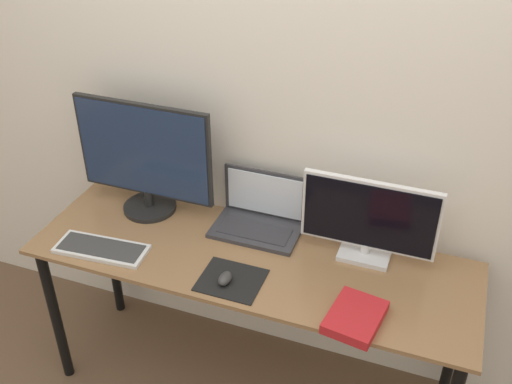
{
  "coord_description": "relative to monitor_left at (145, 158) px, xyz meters",
  "views": [
    {
      "loc": [
        0.66,
        -1.44,
        2.26
      ],
      "look_at": [
        -0.01,
        0.38,
        1.01
      ],
      "focal_mm": 42.0,
      "sensor_mm": 36.0,
      "label": 1
    }
  ],
  "objects": [
    {
      "name": "monitor_right",
      "position": [
        0.96,
        0.0,
        -0.08
      ],
      "size": [
        0.52,
        0.14,
        0.34
      ],
      "color": "silver",
      "rests_on": "desk"
    },
    {
      "name": "desk",
      "position": [
        0.53,
        -0.16,
        -0.36
      ],
      "size": [
        1.78,
        0.57,
        0.76
      ],
      "color": "olive",
      "rests_on": "ground_plane"
    },
    {
      "name": "wall_back",
      "position": [
        0.53,
        0.19,
        0.23
      ],
      "size": [
        7.0,
        0.05,
        2.5
      ],
      "color": "silver",
      "rests_on": "ground_plane"
    },
    {
      "name": "monitor_left",
      "position": [
        0.0,
        0.0,
        0.0
      ],
      "size": [
        0.61,
        0.23,
        0.51
      ],
      "color": "black",
      "rests_on": "desk"
    },
    {
      "name": "laptop",
      "position": [
        0.5,
        0.04,
        -0.2
      ],
      "size": [
        0.36,
        0.23,
        0.23
      ],
      "color": "#333338",
      "rests_on": "desk"
    },
    {
      "name": "book",
      "position": [
        1.0,
        -0.37,
        -0.24
      ],
      "size": [
        0.2,
        0.25,
        0.04
      ],
      "color": "red",
      "rests_on": "desk"
    },
    {
      "name": "mousepad",
      "position": [
        0.52,
        -0.32,
        -0.26
      ],
      "size": [
        0.24,
        0.21,
        0.0
      ],
      "color": "black",
      "rests_on": "desk"
    },
    {
      "name": "keyboard",
      "position": [
        -0.04,
        -0.33,
        -0.25
      ],
      "size": [
        0.38,
        0.17,
        0.02
      ],
      "color": "silver",
      "rests_on": "desk"
    },
    {
      "name": "mouse",
      "position": [
        0.5,
        -0.34,
        -0.23
      ],
      "size": [
        0.05,
        0.07,
        0.04
      ],
      "color": "#333333",
      "rests_on": "mousepad"
    }
  ]
}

